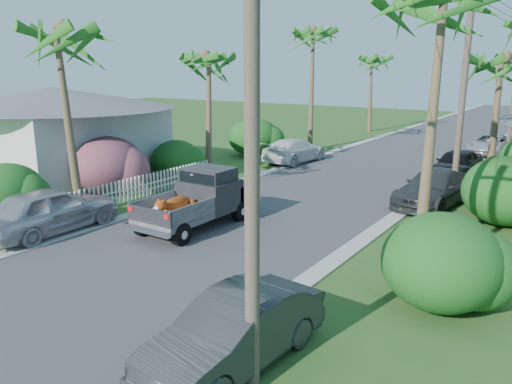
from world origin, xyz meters
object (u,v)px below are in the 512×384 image
Objects in this scene: parked_car_rm at (434,189)px; palm_l_d at (372,57)px; parked_car_rn at (235,333)px; palm_l_c at (313,31)px; parked_car_ln at (50,210)px; parked_car_lf at (294,151)px; utility_pole_a at (252,132)px; parked_car_rf at (456,164)px; palm_r_b at (502,59)px; palm_l_b at (207,56)px; house_left at (56,136)px; utility_pole_b at (463,93)px; parked_car_rd at (489,144)px; palm_l_a at (60,29)px; pickup_truck at (204,197)px.

palm_l_d is at bearing 125.67° from parked_car_rm.
palm_l_c is (-11.00, 23.72, 7.22)m from parked_car_rn.
palm_l_c reaches higher than parked_car_ln.
utility_pole_a is at bearing 122.35° from parked_car_lf.
palm_l_c is (-1.38, 4.63, 7.20)m from parked_car_lf.
parked_car_rf is (-0.48, 19.97, 0.03)m from parked_car_rn.
parked_car_rn is at bearing -95.47° from palm_r_b.
parked_car_ln is at bearing -129.89° from palm_r_b.
palm_l_b reaches higher than palm_r_b.
parked_car_lf is at bearing 51.08° from house_left.
house_left reaches higher than parked_car_rn.
utility_pole_b is at bearing -116.57° from palm_r_b.
house_left is 1.00× the size of utility_pole_b.
palm_l_b is at bearing -175.39° from utility_pole_b.
parked_car_rf is at bearing -55.04° from palm_l_d.
parked_car_lf is 22.25m from utility_pole_a.
parked_car_rd is at bearing 99.32° from palm_r_b.
palm_l_c is (0.80, 10.00, 1.77)m from palm_l_b.
palm_l_a reaches higher than parked_car_lf.
palm_l_d is at bearing 112.33° from parked_car_rn.
palm_l_c is at bearing -87.61° from palm_l_d.
parked_car_lf is at bearing 83.74° from palm_l_a.
palm_l_c reaches higher than palm_l_b.
parked_car_rm is 10.92m from parked_car_lf.
palm_l_c reaches higher than parked_car_rf.
palm_l_d reaches higher than parked_car_ln.
palm_l_d is at bearing 131.11° from parked_car_rf.
utility_pole_a reaches higher than parked_car_rd.
parked_car_ln is (-9.58, -26.18, 0.18)m from parked_car_rd.
palm_r_b is (11.60, 13.88, 5.13)m from parked_car_ln.
palm_r_b is 0.80× the size of utility_pole_a.
utility_pole_b is at bearing 90.00° from utility_pole_a.
pickup_truck is 9.63m from parked_car_rm.
parked_car_rf is 0.59× the size of palm_r_b.
parked_car_rm reaches higher than parked_car_lf.
palm_r_b is at bearing 63.43° from utility_pole_b.
palm_l_c reaches higher than parked_car_rn.
palm_r_b is at bearing -29.05° from palm_l_c.
utility_pole_a reaches higher than house_left.
palm_l_b is at bearing -122.55° from parked_car_rd.
parked_car_rn is at bearing -22.87° from palm_l_a.
parked_car_rm is at bearing 16.12° from house_left.
palm_l_c is (-10.58, -5.30, 7.27)m from parked_car_rd.
palm_l_c is at bearing 115.80° from utility_pole_a.
house_left is at bearing 169.80° from pickup_truck.
parked_car_rd is 0.51× the size of utility_pole_b.
parked_car_rf is at bearing -119.55° from parked_car_ln.
parked_car_rm is 6.06m from parked_car_rf.
parked_car_ln is 16.26m from parked_car_lf.
house_left is (-17.58, -20.30, 1.48)m from parked_car_rd.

